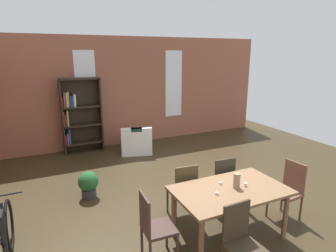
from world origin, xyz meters
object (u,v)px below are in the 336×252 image
(dining_chair_near_left, at_px, (241,241))
(armchair_white, at_px, (136,142))
(dining_chair_far_right, at_px, (221,181))
(vase_on_table, at_px, (237,181))
(dining_chair_head_left, at_px, (153,226))
(dining_table, at_px, (230,195))
(dining_chair_head_right, at_px, (289,189))
(bicycle_second, at_px, (6,245))
(bookshelf_tall, at_px, (79,114))
(dining_chair_far_left, at_px, (184,189))
(potted_plant_by_shelf, at_px, (88,184))

(dining_chair_near_left, relative_size, armchair_white, 0.96)
(dining_chair_far_right, bearing_deg, dining_chair_near_left, -116.97)
(vase_on_table, height_order, dining_chair_head_left, vase_on_table)
(dining_chair_near_left, bearing_deg, dining_table, 62.81)
(dining_chair_head_right, height_order, armchair_white, dining_chair_head_right)
(armchair_white, bearing_deg, bicycle_second, -129.48)
(dining_chair_near_left, bearing_deg, bookshelf_tall, 100.47)
(dining_chair_far_right, distance_m, dining_chair_head_left, 1.69)
(dining_chair_far_right, height_order, bicycle_second, dining_chair_far_right)
(dining_table, relative_size, dining_chair_far_right, 1.69)
(dining_chair_far_left, height_order, potted_plant_by_shelf, dining_chair_far_left)
(dining_chair_far_left, relative_size, bicycle_second, 0.56)
(vase_on_table, xyz_separation_m, bicycle_second, (-2.98, 0.61, -0.52))
(dining_table, bearing_deg, armchair_white, 90.30)
(dining_chair_far_right, distance_m, dining_chair_near_left, 1.59)
(dining_chair_head_left, bearing_deg, dining_chair_head_right, 0.05)
(dining_chair_head_right, xyz_separation_m, bookshelf_tall, (-2.56, 4.77, 0.54))
(dining_chair_far_right, xyz_separation_m, dining_chair_near_left, (-0.72, -1.42, 0.00))
(dining_table, relative_size, potted_plant_by_shelf, 3.15)
(bookshelf_tall, bearing_deg, dining_chair_head_left, -87.58)
(bicycle_second, height_order, potted_plant_by_shelf, bicycle_second)
(dining_chair_far_left, height_order, bookshelf_tall, bookshelf_tall)
(dining_table, distance_m, potted_plant_by_shelf, 2.67)
(dining_chair_far_right, distance_m, dining_chair_far_left, 0.72)
(dining_table, distance_m, dining_chair_head_right, 1.19)
(dining_chair_near_left, xyz_separation_m, bookshelf_tall, (-1.01, 5.49, 0.54))
(dining_chair_head_left, distance_m, dining_chair_head_right, 2.35)
(vase_on_table, bearing_deg, bicycle_second, 168.35)
(dining_chair_head_left, distance_m, bicycle_second, 1.81)
(dining_table, relative_size, dining_chair_near_left, 1.69)
(bookshelf_tall, bearing_deg, dining_chair_far_right, -66.89)
(bicycle_second, bearing_deg, potted_plant_by_shelf, 49.78)
(dining_table, height_order, potted_plant_by_shelf, dining_table)
(vase_on_table, xyz_separation_m, bookshelf_tall, (-1.48, 4.78, 0.17))
(armchair_white, height_order, bicycle_second, bicycle_second)
(vase_on_table, height_order, bicycle_second, vase_on_table)
(dining_chair_far_left, relative_size, bookshelf_tall, 0.47)
(dining_table, distance_m, dining_chair_near_left, 0.81)
(dining_chair_far_left, distance_m, potted_plant_by_shelf, 1.88)
(dining_table, xyz_separation_m, dining_chair_head_left, (-1.18, 0.00, -0.16))
(dining_chair_far_left, bearing_deg, bicycle_second, -177.81)
(dining_chair_far_right, relative_size, bookshelf_tall, 0.47)
(dining_chair_near_left, bearing_deg, dining_chair_head_left, 138.74)
(bookshelf_tall, distance_m, potted_plant_by_shelf, 2.83)
(dining_table, relative_size, vase_on_table, 7.39)
(dining_chair_head_right, bearing_deg, potted_plant_by_shelf, 143.89)
(dining_chair_far_right, distance_m, armchair_white, 3.40)
(vase_on_table, xyz_separation_m, dining_chair_near_left, (-0.47, -0.71, -0.36))
(dining_chair_near_left, xyz_separation_m, armchair_white, (0.34, 4.78, -0.23))
(dining_chair_far_right, xyz_separation_m, potted_plant_by_shelf, (-2.00, 1.36, -0.23))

